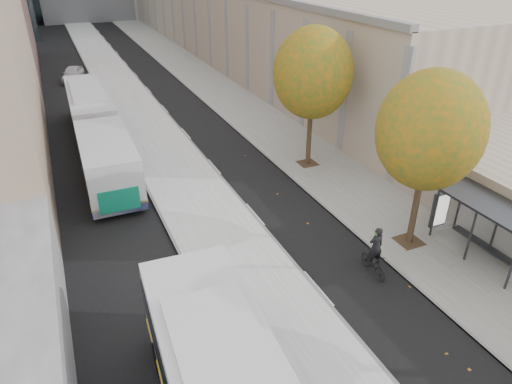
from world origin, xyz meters
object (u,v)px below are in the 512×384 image
bus_far (97,129)px  distant_car (73,74)px  bus_shelter (493,212)px  cyclist (374,257)px

bus_far → distant_car: bus_far is taller
bus_shelter → bus_far: bus_far is taller
bus_far → bus_shelter: bearing=-52.7°
bus_shelter → bus_far: 22.27m
bus_far → cyclist: bearing=-63.0°
cyclist → distant_car: size_ratio=0.54×
cyclist → distant_car: cyclist is taller
bus_far → cyclist: size_ratio=8.26×
bus_far → distant_car: bearing=91.0°
bus_far → cyclist: 18.92m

